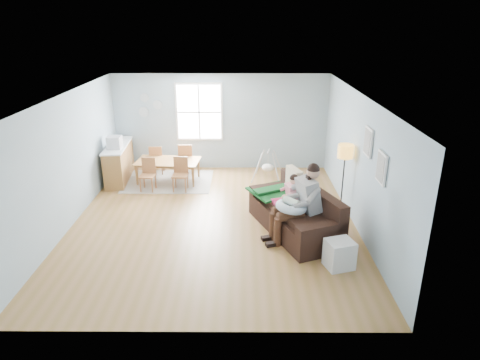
{
  "coord_description": "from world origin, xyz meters",
  "views": [
    {
      "loc": [
        0.61,
        -8.34,
        4.15
      ],
      "look_at": [
        0.56,
        -0.14,
        1.0
      ],
      "focal_mm": 32.0,
      "sensor_mm": 36.0,
      "label": 1
    }
  ],
  "objects_px": {
    "chair_nw": "(156,158)",
    "monitor": "(114,142)",
    "toddler": "(289,192)",
    "baby_swing": "(268,167)",
    "storage_cube": "(339,254)",
    "sofa": "(297,216)",
    "floor_lamp": "(345,157)",
    "father": "(300,201)",
    "chair_ne": "(186,157)",
    "dining_table": "(168,171)",
    "chair_se": "(180,172)",
    "chair_sw": "(148,173)",
    "counter": "(119,162)"
  },
  "relations": [
    {
      "from": "monitor",
      "to": "toddler",
      "type": "bearing_deg",
      "value": -29.9
    },
    {
      "from": "dining_table",
      "to": "baby_swing",
      "type": "xyz_separation_m",
      "value": [
        2.66,
        0.16,
        0.07
      ]
    },
    {
      "from": "storage_cube",
      "to": "chair_se",
      "type": "bearing_deg",
      "value": 132.16
    },
    {
      "from": "sofa",
      "to": "storage_cube",
      "type": "xyz_separation_m",
      "value": [
        0.58,
        -1.39,
        -0.08
      ]
    },
    {
      "from": "counter",
      "to": "monitor",
      "type": "relative_size",
      "value": 5.19
    },
    {
      "from": "floor_lamp",
      "to": "baby_swing",
      "type": "xyz_separation_m",
      "value": [
        -1.51,
        2.16,
        -0.97
      ]
    },
    {
      "from": "monitor",
      "to": "chair_se",
      "type": "bearing_deg",
      "value": -12.69
    },
    {
      "from": "father",
      "to": "chair_ne",
      "type": "height_order",
      "value": "father"
    },
    {
      "from": "father",
      "to": "storage_cube",
      "type": "xyz_separation_m",
      "value": [
        0.59,
        -1.03,
        -0.57
      ]
    },
    {
      "from": "sofa",
      "to": "chair_nw",
      "type": "bearing_deg",
      "value": 136.28
    },
    {
      "from": "father",
      "to": "counter",
      "type": "bearing_deg",
      "value": 143.33
    },
    {
      "from": "toddler",
      "to": "monitor",
      "type": "relative_size",
      "value": 2.65
    },
    {
      "from": "chair_sw",
      "to": "chair_se",
      "type": "xyz_separation_m",
      "value": [
        0.82,
        0.0,
        0.02
      ]
    },
    {
      "from": "toddler",
      "to": "chair_sw",
      "type": "height_order",
      "value": "toddler"
    },
    {
      "from": "storage_cube",
      "to": "chair_ne",
      "type": "bearing_deg",
      "value": 124.62
    },
    {
      "from": "sofa",
      "to": "toddler",
      "type": "distance_m",
      "value": 0.51
    },
    {
      "from": "sofa",
      "to": "counter",
      "type": "relative_size",
      "value": 1.43
    },
    {
      "from": "sofa",
      "to": "baby_swing",
      "type": "bearing_deg",
      "value": 98.33
    },
    {
      "from": "chair_sw",
      "to": "sofa",
      "type": "bearing_deg",
      "value": -32.3
    },
    {
      "from": "storage_cube",
      "to": "toddler",
      "type": "bearing_deg",
      "value": 115.59
    },
    {
      "from": "toddler",
      "to": "monitor",
      "type": "bearing_deg",
      "value": 150.1
    },
    {
      "from": "father",
      "to": "baby_swing",
      "type": "xyz_separation_m",
      "value": [
        -0.42,
        3.3,
        -0.47
      ]
    },
    {
      "from": "dining_table",
      "to": "chair_sw",
      "type": "xyz_separation_m",
      "value": [
        -0.4,
        -0.57,
        0.17
      ]
    },
    {
      "from": "dining_table",
      "to": "chair_se",
      "type": "relative_size",
      "value": 1.94
    },
    {
      "from": "toddler",
      "to": "chair_se",
      "type": "relative_size",
      "value": 1.06
    },
    {
      "from": "floor_lamp",
      "to": "chair_se",
      "type": "bearing_deg",
      "value": 159.11
    },
    {
      "from": "chair_se",
      "to": "chair_nw",
      "type": "bearing_deg",
      "value": 125.95
    },
    {
      "from": "chair_ne",
      "to": "baby_swing",
      "type": "xyz_separation_m",
      "value": [
        2.25,
        -0.4,
        -0.14
      ]
    },
    {
      "from": "storage_cube",
      "to": "baby_swing",
      "type": "relative_size",
      "value": 0.59
    },
    {
      "from": "baby_swing",
      "to": "floor_lamp",
      "type": "bearing_deg",
      "value": -55.07
    },
    {
      "from": "toddler",
      "to": "baby_swing",
      "type": "distance_m",
      "value": 2.81
    },
    {
      "from": "father",
      "to": "dining_table",
      "type": "xyz_separation_m",
      "value": [
        -3.08,
        3.14,
        -0.54
      ]
    },
    {
      "from": "father",
      "to": "chair_ne",
      "type": "bearing_deg",
      "value": 125.84
    },
    {
      "from": "chair_sw",
      "to": "dining_table",
      "type": "bearing_deg",
      "value": 54.54
    },
    {
      "from": "father",
      "to": "sofa",
      "type": "bearing_deg",
      "value": 88.76
    },
    {
      "from": "dining_table",
      "to": "chair_nw",
      "type": "height_order",
      "value": "chair_nw"
    },
    {
      "from": "father",
      "to": "chair_nw",
      "type": "relative_size",
      "value": 1.88
    },
    {
      "from": "chair_nw",
      "to": "chair_ne",
      "type": "distance_m",
      "value": 0.82
    },
    {
      "from": "chair_ne",
      "to": "sofa",
      "type": "bearing_deg",
      "value": -51.24
    },
    {
      "from": "chair_se",
      "to": "toddler",
      "type": "bearing_deg",
      "value": -39.1
    },
    {
      "from": "chair_se",
      "to": "monitor",
      "type": "bearing_deg",
      "value": 167.31
    },
    {
      "from": "sofa",
      "to": "floor_lamp",
      "type": "xyz_separation_m",
      "value": [
        1.08,
        0.78,
        1.0
      ]
    },
    {
      "from": "storage_cube",
      "to": "chair_ne",
      "type": "distance_m",
      "value": 5.75
    },
    {
      "from": "chair_nw",
      "to": "monitor",
      "type": "xyz_separation_m",
      "value": [
        -0.89,
        -0.75,
        0.68
      ]
    },
    {
      "from": "chair_se",
      "to": "monitor",
      "type": "xyz_separation_m",
      "value": [
        -1.71,
        0.39,
        0.66
      ]
    },
    {
      "from": "floor_lamp",
      "to": "storage_cube",
      "type": "bearing_deg",
      "value": -102.86
    },
    {
      "from": "chair_ne",
      "to": "baby_swing",
      "type": "height_order",
      "value": "chair_ne"
    },
    {
      "from": "dining_table",
      "to": "chair_nw",
      "type": "bearing_deg",
      "value": 130.69
    },
    {
      "from": "chair_sw",
      "to": "chair_ne",
      "type": "xyz_separation_m",
      "value": [
        0.82,
        1.13,
        0.04
      ]
    },
    {
      "from": "floor_lamp",
      "to": "monitor",
      "type": "distance_m",
      "value": 5.76
    }
  ]
}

